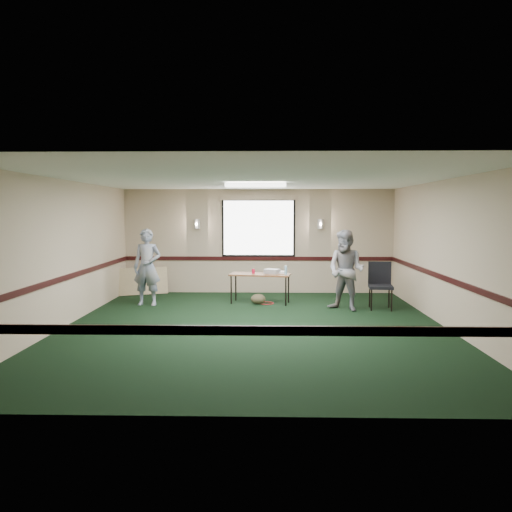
{
  "coord_description": "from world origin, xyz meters",
  "views": [
    {
      "loc": [
        0.25,
        -8.97,
        2.1
      ],
      "look_at": [
        0.0,
        1.3,
        1.2
      ],
      "focal_mm": 35.0,
      "sensor_mm": 36.0,
      "label": 1
    }
  ],
  "objects_px": {
    "person_right": "(346,270)",
    "person_left": "(147,267)",
    "projector": "(272,271)",
    "conference_chair": "(380,281)",
    "folding_table": "(260,276)"
  },
  "relations": [
    {
      "from": "projector",
      "to": "person_right",
      "type": "relative_size",
      "value": 0.18
    },
    {
      "from": "conference_chair",
      "to": "person_right",
      "type": "distance_m",
      "value": 0.86
    },
    {
      "from": "person_left",
      "to": "person_right",
      "type": "bearing_deg",
      "value": -1.85
    },
    {
      "from": "projector",
      "to": "conference_chair",
      "type": "distance_m",
      "value": 2.43
    },
    {
      "from": "conference_chair",
      "to": "person_left",
      "type": "xyz_separation_m",
      "value": [
        -5.19,
        0.29,
        0.27
      ]
    },
    {
      "from": "person_right",
      "to": "person_left",
      "type": "bearing_deg",
      "value": -152.11
    },
    {
      "from": "folding_table",
      "to": "person_right",
      "type": "height_order",
      "value": "person_right"
    },
    {
      "from": "person_left",
      "to": "projector",
      "type": "bearing_deg",
      "value": 11.16
    },
    {
      "from": "person_right",
      "to": "conference_chair",
      "type": "bearing_deg",
      "value": 51.14
    },
    {
      "from": "conference_chair",
      "to": "person_right",
      "type": "bearing_deg",
      "value": -157.41
    },
    {
      "from": "folding_table",
      "to": "conference_chair",
      "type": "height_order",
      "value": "conference_chair"
    },
    {
      "from": "person_left",
      "to": "person_right",
      "type": "distance_m",
      "value": 4.43
    },
    {
      "from": "projector",
      "to": "person_right",
      "type": "bearing_deg",
      "value": -2.33
    },
    {
      "from": "folding_table",
      "to": "conference_chair",
      "type": "distance_m",
      "value": 2.69
    },
    {
      "from": "projector",
      "to": "conference_chair",
      "type": "xyz_separation_m",
      "value": [
        2.36,
        -0.6,
        -0.15
      ]
    }
  ]
}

